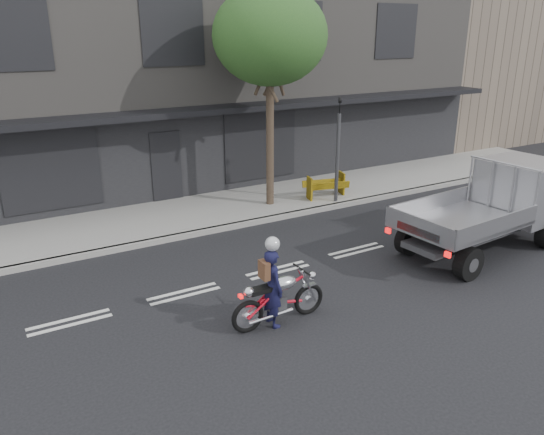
{
  "coord_description": "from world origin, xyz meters",
  "views": [
    {
      "loc": [
        -5.94,
        -9.96,
        5.48
      ],
      "look_at": [
        0.13,
        0.5,
        1.17
      ],
      "focal_mm": 35.0,
      "sensor_mm": 36.0,
      "label": 1
    }
  ],
  "objects_px": {
    "motorcycle": "(279,297)",
    "street_tree": "(270,36)",
    "traffic_light_pole": "(337,156)",
    "rider": "(272,288)",
    "flatbed_ute": "(511,195)",
    "construction_barrier": "(329,187)"
  },
  "relations": [
    {
      "from": "rider",
      "to": "flatbed_ute",
      "type": "bearing_deg",
      "value": -85.71
    },
    {
      "from": "traffic_light_pole",
      "to": "rider",
      "type": "bearing_deg",
      "value": -135.72
    },
    {
      "from": "street_tree",
      "to": "flatbed_ute",
      "type": "xyz_separation_m",
      "value": [
        4.11,
        -5.7,
        -3.97
      ]
    },
    {
      "from": "street_tree",
      "to": "flatbed_ute",
      "type": "relative_size",
      "value": 1.32
    },
    {
      "from": "flatbed_ute",
      "to": "construction_barrier",
      "type": "xyz_separation_m",
      "value": [
        -2.11,
        5.22,
        -0.77
      ]
    },
    {
      "from": "street_tree",
      "to": "rider",
      "type": "height_order",
      "value": "street_tree"
    },
    {
      "from": "rider",
      "to": "flatbed_ute",
      "type": "relative_size",
      "value": 0.31
    },
    {
      "from": "flatbed_ute",
      "to": "street_tree",
      "type": "bearing_deg",
      "value": 121.44
    },
    {
      "from": "street_tree",
      "to": "traffic_light_pole",
      "type": "bearing_deg",
      "value": -23.03
    },
    {
      "from": "rider",
      "to": "construction_barrier",
      "type": "bearing_deg",
      "value": -43.74
    },
    {
      "from": "construction_barrier",
      "to": "traffic_light_pole",
      "type": "bearing_deg",
      "value": -90.19
    },
    {
      "from": "rider",
      "to": "construction_barrier",
      "type": "relative_size",
      "value": 1.12
    },
    {
      "from": "motorcycle",
      "to": "street_tree",
      "type": "bearing_deg",
      "value": 61.61
    },
    {
      "from": "street_tree",
      "to": "traffic_light_pole",
      "type": "distance_m",
      "value": 4.23
    },
    {
      "from": "construction_barrier",
      "to": "motorcycle",
      "type": "bearing_deg",
      "value": -133.06
    },
    {
      "from": "street_tree",
      "to": "motorcycle",
      "type": "relative_size",
      "value": 3.27
    },
    {
      "from": "traffic_light_pole",
      "to": "construction_barrier",
      "type": "height_order",
      "value": "traffic_light_pole"
    },
    {
      "from": "traffic_light_pole",
      "to": "rider",
      "type": "distance_m",
      "value": 7.8
    },
    {
      "from": "street_tree",
      "to": "traffic_light_pole",
      "type": "xyz_separation_m",
      "value": [
        2.0,
        -0.85,
        -3.63
      ]
    },
    {
      "from": "motorcycle",
      "to": "traffic_light_pole",
      "type": "bearing_deg",
      "value": 45.18
    },
    {
      "from": "traffic_light_pole",
      "to": "rider",
      "type": "height_order",
      "value": "traffic_light_pole"
    },
    {
      "from": "flatbed_ute",
      "to": "rider",
      "type": "bearing_deg",
      "value": 179.85
    }
  ]
}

